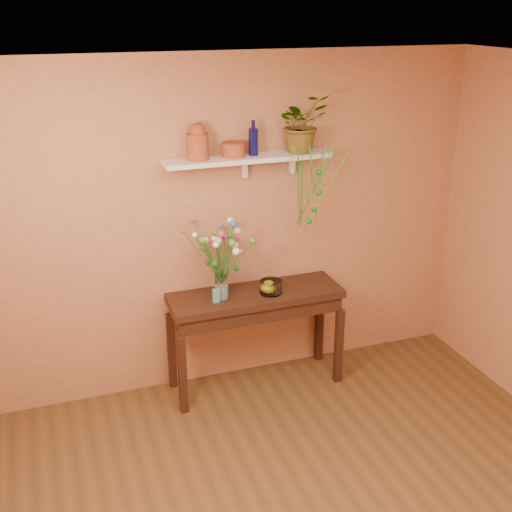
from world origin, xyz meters
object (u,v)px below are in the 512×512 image
sideboard (256,306)px  glass_bowl (271,287)px  glass_vase (221,287)px  bouquet (222,245)px  blue_bottle (253,141)px  spider_plant (302,123)px  terracotta_jug (198,142)px

sideboard → glass_bowl: glass_bowl is taller
glass_vase → bouquet: bouquet is taller
glass_bowl → blue_bottle: bearing=113.8°
spider_plant → bouquet: size_ratio=0.77×
glass_vase → terracotta_jug: bearing=131.5°
glass_vase → glass_bowl: (0.40, -0.04, -0.05)m
terracotta_jug → glass_vase: bearing=-48.5°
sideboard → spider_plant: 1.50m
spider_plant → bouquet: 1.12m
blue_bottle → glass_vase: bearing=-155.6°
spider_plant → bouquet: spider_plant is taller
blue_bottle → sideboard: bearing=-101.5°
terracotta_jug → spider_plant: bearing=0.6°
terracotta_jug → spider_plant: 0.83m
blue_bottle → spider_plant: 0.41m
blue_bottle → glass_vase: 1.15m
terracotta_jug → blue_bottle: bearing=1.1°
glass_bowl → sideboard: bearing=154.0°
blue_bottle → glass_vase: size_ratio=1.19×
blue_bottle → bouquet: (-0.31, -0.14, -0.75)m
glass_vase → bouquet: size_ratio=0.39×
terracotta_jug → bouquet: size_ratio=0.48×
sideboard → glass_vase: bearing=-178.1°
terracotta_jug → blue_bottle: terracotta_jug is taller
glass_vase → glass_bowl: 0.40m
blue_bottle → glass_bowl: 1.16m
glass_vase → bouquet: bearing=-8.1°
sideboard → blue_bottle: blue_bottle is taller
blue_bottle → glass_bowl: bearing=-66.2°
bouquet → glass_bowl: 0.56m
blue_bottle → bouquet: 0.82m
bouquet → glass_bowl: bearing=-6.2°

